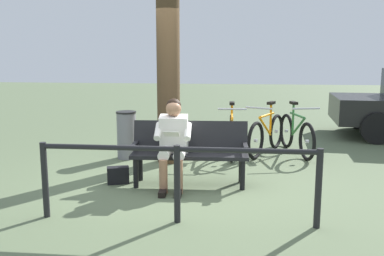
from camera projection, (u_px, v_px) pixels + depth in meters
name	position (u px, v px, depth m)	size (l,w,h in m)	color
ground_plane	(186.00, 186.00, 5.89)	(40.00, 40.00, 0.00)	#566647
bench	(190.00, 148.00, 5.93)	(1.62, 0.56, 0.87)	black
person_reading	(173.00, 139.00, 5.75)	(0.50, 0.78, 1.20)	white
handbag	(118.00, 175.00, 5.98)	(0.30, 0.14, 0.24)	black
tree_trunk	(168.00, 53.00, 6.90)	(0.38, 0.38, 3.62)	#4C3823
litter_bin	(127.00, 135.00, 7.38)	(0.35, 0.35, 0.82)	slate
bicycle_purple	(296.00, 134.00, 7.72)	(0.56, 1.65, 0.94)	black
bicycle_green	(267.00, 134.00, 7.73)	(0.77, 1.55, 0.94)	black
bicycle_silver	(232.00, 135.00, 7.65)	(0.48, 1.68, 0.94)	black
railing_fence	(177.00, 169.00, 4.53)	(3.02, 0.10, 0.85)	black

